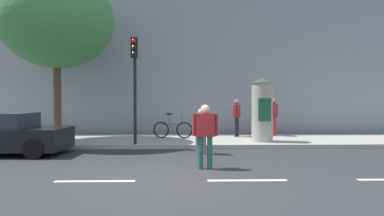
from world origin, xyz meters
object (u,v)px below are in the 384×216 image
(pedestrian_with_bag, at_px, (201,127))
(bicycle_leaning, at_px, (173,129))
(traffic_light, at_px, (135,72))
(street_tree, at_px, (57,20))
(pedestrian_near_pole, at_px, (274,114))
(pedestrian_in_red_top, at_px, (205,130))
(pedestrian_tallest, at_px, (237,115))
(poster_column, at_px, (262,109))

(pedestrian_with_bag, bearing_deg, bicycle_leaning, 107.15)
(traffic_light, distance_m, street_tree, 4.28)
(traffic_light, relative_size, pedestrian_near_pole, 2.31)
(traffic_light, relative_size, bicycle_leaning, 2.29)
(street_tree, xyz_separation_m, bicycle_leaning, (4.74, 0.70, -4.56))
(pedestrian_with_bag, height_order, pedestrian_in_red_top, pedestrian_in_red_top)
(bicycle_leaning, bearing_deg, street_tree, -171.59)
(pedestrian_near_pole, bearing_deg, bicycle_leaning, -168.78)
(pedestrian_near_pole, bearing_deg, pedestrian_with_bag, -129.48)
(pedestrian_near_pole, height_order, bicycle_leaning, pedestrian_near_pole)
(traffic_light, relative_size, street_tree, 0.58)
(traffic_light, xyz_separation_m, pedestrian_tallest, (4.27, 2.68, -1.72))
(traffic_light, height_order, poster_column, traffic_light)
(poster_column, distance_m, pedestrian_tallest, 2.02)
(traffic_light, height_order, pedestrian_with_bag, traffic_light)
(pedestrian_in_red_top, bearing_deg, pedestrian_near_pole, 62.09)
(pedestrian_tallest, relative_size, pedestrian_near_pole, 0.98)
(poster_column, xyz_separation_m, pedestrian_with_bag, (-2.58, -2.23, -0.54))
(street_tree, bearing_deg, pedestrian_with_bag, -25.51)
(traffic_light, xyz_separation_m, bicycle_leaning, (1.36, 2.07, -2.32))
(street_tree, bearing_deg, pedestrian_tallest, 9.71)
(street_tree, distance_m, pedestrian_tallest, 8.72)
(bicycle_leaning, bearing_deg, pedestrian_in_red_top, -80.01)
(street_tree, relative_size, bicycle_leaning, 3.98)
(poster_column, relative_size, pedestrian_near_pole, 1.48)
(pedestrian_in_red_top, relative_size, pedestrian_tallest, 1.00)
(pedestrian_with_bag, relative_size, pedestrian_in_red_top, 0.90)
(poster_column, xyz_separation_m, pedestrian_near_pole, (1.05, 2.18, -0.28))
(pedestrian_with_bag, height_order, pedestrian_tallest, pedestrian_tallest)
(pedestrian_near_pole, bearing_deg, poster_column, -115.66)
(street_tree, bearing_deg, pedestrian_in_red_top, -42.26)
(pedestrian_with_bag, distance_m, pedestrian_tallest, 4.48)
(pedestrian_with_bag, bearing_deg, street_tree, 154.49)
(bicycle_leaning, bearing_deg, pedestrian_tallest, 11.79)
(traffic_light, xyz_separation_m, pedestrian_near_pole, (6.06, 3.01, -1.69))
(street_tree, xyz_separation_m, pedestrian_tallest, (7.65, 1.31, -3.97))
(poster_column, xyz_separation_m, pedestrian_in_red_top, (-2.60, -4.71, -0.42))
(traffic_light, distance_m, pedestrian_with_bag, 3.41)
(traffic_light, bearing_deg, poster_column, 9.37)
(pedestrian_with_bag, relative_size, pedestrian_near_pole, 0.88)
(street_tree, bearing_deg, bicycle_leaning, 8.41)
(street_tree, height_order, pedestrian_tallest, street_tree)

